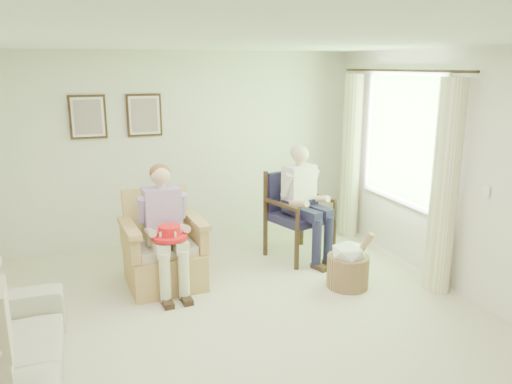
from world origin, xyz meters
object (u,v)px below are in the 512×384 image
wicker_armchair (164,256)px  person_wicker (164,220)px  hatbox (348,264)px  red_hat (169,234)px  person_dark (303,194)px  wood_armchair (297,210)px

wicker_armchair → person_wicker: (-0.00, -0.14, 0.46)m
hatbox → wicker_armchair: bearing=158.5°
red_hat → person_dark: bearing=16.7°
wicker_armchair → red_hat: wicker_armchair is taller
person_wicker → person_dark: size_ratio=0.95×
person_wicker → red_hat: size_ratio=3.65×
wood_armchair → hatbox: bearing=-101.7°
wicker_armchair → wood_armchair: bearing=7.3°
person_wicker → hatbox: 2.09m
wicker_armchair → hatbox: wicker_armchair is taller
person_wicker → hatbox: (1.92, -0.62, -0.53)m
hatbox → person_wicker: bearing=162.2°
wood_armchair → red_hat: bearing=-176.7°
wood_armchair → hatbox: wood_armchair is taller
wood_armchair → person_wicker: 1.87m
wicker_armchair → person_wicker: person_wicker is taller
person_wicker → person_dark: person_dark is taller
wicker_armchair → wood_armchair: 1.84m
person_dark → hatbox: size_ratio=2.08×
red_hat → hatbox: red_hat is taller
red_hat → person_wicker: bearing=95.4°
wicker_armchair → hatbox: (1.92, -0.76, -0.07)m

